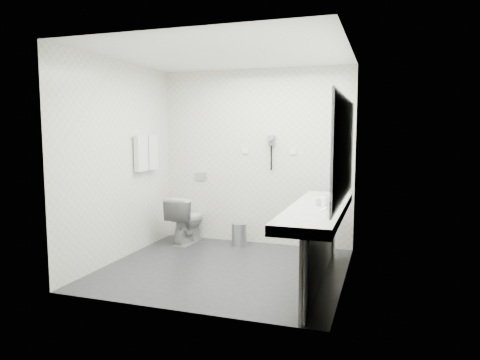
% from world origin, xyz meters
% --- Properties ---
extents(floor, '(2.80, 2.80, 0.00)m').
position_xyz_m(floor, '(0.00, 0.00, 0.00)').
color(floor, '#28292D').
rests_on(floor, ground).
extents(ceiling, '(2.80, 2.80, 0.00)m').
position_xyz_m(ceiling, '(0.00, 0.00, 2.50)').
color(ceiling, white).
rests_on(ceiling, wall_back).
extents(wall_back, '(2.80, 0.00, 2.80)m').
position_xyz_m(wall_back, '(0.00, 1.30, 1.25)').
color(wall_back, white).
rests_on(wall_back, floor).
extents(wall_front, '(2.80, 0.00, 2.80)m').
position_xyz_m(wall_front, '(0.00, -1.30, 1.25)').
color(wall_front, white).
rests_on(wall_front, floor).
extents(wall_left, '(0.00, 2.60, 2.60)m').
position_xyz_m(wall_left, '(-1.40, 0.00, 1.25)').
color(wall_left, white).
rests_on(wall_left, floor).
extents(wall_right, '(0.00, 2.60, 2.60)m').
position_xyz_m(wall_right, '(1.40, 0.00, 1.25)').
color(wall_right, white).
rests_on(wall_right, floor).
extents(vanity_counter, '(0.55, 2.20, 0.10)m').
position_xyz_m(vanity_counter, '(1.12, -0.20, 0.80)').
color(vanity_counter, white).
rests_on(vanity_counter, floor).
extents(vanity_panel, '(0.03, 2.15, 0.75)m').
position_xyz_m(vanity_panel, '(1.15, -0.20, 0.38)').
color(vanity_panel, gray).
rests_on(vanity_panel, floor).
extents(vanity_post_near, '(0.06, 0.06, 0.75)m').
position_xyz_m(vanity_post_near, '(1.18, -1.24, 0.38)').
color(vanity_post_near, silver).
rests_on(vanity_post_near, floor).
extents(vanity_post_far, '(0.06, 0.06, 0.75)m').
position_xyz_m(vanity_post_far, '(1.18, 0.84, 0.38)').
color(vanity_post_far, silver).
rests_on(vanity_post_far, floor).
extents(mirror, '(0.02, 2.20, 1.05)m').
position_xyz_m(mirror, '(1.39, -0.20, 1.45)').
color(mirror, '#B2BCC6').
rests_on(mirror, wall_right).
extents(basin_near, '(0.40, 0.31, 0.05)m').
position_xyz_m(basin_near, '(1.12, -0.85, 0.83)').
color(basin_near, white).
rests_on(basin_near, vanity_counter).
extents(basin_far, '(0.40, 0.31, 0.05)m').
position_xyz_m(basin_far, '(1.12, 0.45, 0.83)').
color(basin_far, white).
rests_on(basin_far, vanity_counter).
extents(faucet_near, '(0.04, 0.04, 0.15)m').
position_xyz_m(faucet_near, '(1.32, -0.85, 0.92)').
color(faucet_near, silver).
rests_on(faucet_near, vanity_counter).
extents(faucet_far, '(0.04, 0.04, 0.15)m').
position_xyz_m(faucet_far, '(1.32, 0.45, 0.92)').
color(faucet_far, silver).
rests_on(faucet_far, vanity_counter).
extents(soap_bottle_a, '(0.06, 0.06, 0.10)m').
position_xyz_m(soap_bottle_a, '(1.13, -0.21, 0.90)').
color(soap_bottle_a, white).
rests_on(soap_bottle_a, vanity_counter).
extents(soap_bottle_c, '(0.06, 0.06, 0.14)m').
position_xyz_m(soap_bottle_c, '(1.23, -0.23, 0.92)').
color(soap_bottle_c, white).
rests_on(soap_bottle_c, vanity_counter).
extents(glass_left, '(0.07, 0.07, 0.10)m').
position_xyz_m(glass_left, '(1.29, -0.03, 0.90)').
color(glass_left, silver).
rests_on(glass_left, vanity_counter).
extents(glass_right, '(0.07, 0.07, 0.12)m').
position_xyz_m(glass_right, '(1.30, 0.06, 0.91)').
color(glass_right, silver).
rests_on(glass_right, vanity_counter).
extents(toilet, '(0.43, 0.71, 0.69)m').
position_xyz_m(toilet, '(-0.94, 0.95, 0.35)').
color(toilet, white).
rests_on(toilet, floor).
extents(flush_plate, '(0.18, 0.02, 0.12)m').
position_xyz_m(flush_plate, '(-0.85, 1.29, 0.95)').
color(flush_plate, '#B2B5BA').
rests_on(flush_plate, wall_back).
extents(pedal_bin, '(0.24, 0.24, 0.31)m').
position_xyz_m(pedal_bin, '(-0.15, 1.03, 0.16)').
color(pedal_bin, '#B2B5BA').
rests_on(pedal_bin, floor).
extents(bin_lid, '(0.22, 0.22, 0.02)m').
position_xyz_m(bin_lid, '(-0.15, 1.03, 0.32)').
color(bin_lid, '#B2B5BA').
rests_on(bin_lid, pedal_bin).
extents(towel_rail, '(0.02, 0.62, 0.02)m').
position_xyz_m(towel_rail, '(-1.35, 0.55, 1.55)').
color(towel_rail, silver).
rests_on(towel_rail, wall_left).
extents(towel_near, '(0.07, 0.24, 0.48)m').
position_xyz_m(towel_near, '(-1.34, 0.41, 1.33)').
color(towel_near, white).
rests_on(towel_near, towel_rail).
extents(towel_far, '(0.07, 0.24, 0.48)m').
position_xyz_m(towel_far, '(-1.34, 0.69, 1.33)').
color(towel_far, white).
rests_on(towel_far, towel_rail).
extents(dryer_cradle, '(0.10, 0.04, 0.14)m').
position_xyz_m(dryer_cradle, '(0.25, 1.27, 1.50)').
color(dryer_cradle, gray).
rests_on(dryer_cradle, wall_back).
extents(dryer_barrel, '(0.08, 0.14, 0.08)m').
position_xyz_m(dryer_barrel, '(0.25, 1.20, 1.53)').
color(dryer_barrel, gray).
rests_on(dryer_barrel, dryer_cradle).
extents(dryer_cord, '(0.02, 0.02, 0.35)m').
position_xyz_m(dryer_cord, '(0.25, 1.26, 1.25)').
color(dryer_cord, black).
rests_on(dryer_cord, dryer_cradle).
extents(switch_plate_a, '(0.09, 0.02, 0.09)m').
position_xyz_m(switch_plate_a, '(-0.15, 1.29, 1.35)').
color(switch_plate_a, white).
rests_on(switch_plate_a, wall_back).
extents(switch_plate_b, '(0.09, 0.02, 0.09)m').
position_xyz_m(switch_plate_b, '(0.55, 1.29, 1.35)').
color(switch_plate_b, white).
rests_on(switch_plate_b, wall_back).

